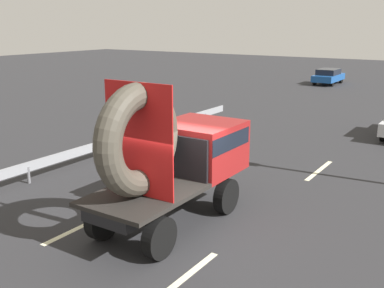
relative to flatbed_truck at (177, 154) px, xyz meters
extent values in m
plane|color=#28282B|center=(0.39, -0.42, -1.79)|extent=(120.00, 120.00, 0.00)
cylinder|color=black|center=(-0.85, 1.10, -1.31)|extent=(0.28, 0.96, 0.96)
cylinder|color=black|center=(0.85, 1.10, -1.31)|extent=(0.28, 0.96, 0.96)
cylinder|color=black|center=(-0.85, -1.88, -1.31)|extent=(0.28, 0.96, 0.96)
cylinder|color=black|center=(0.85, -1.88, -1.31)|extent=(0.28, 0.96, 0.96)
cube|color=black|center=(0.00, -0.30, -0.85)|extent=(1.30, 4.84, 0.25)
cube|color=maroon|center=(0.00, 1.10, -0.05)|extent=(2.00, 2.04, 1.35)
cube|color=black|center=(0.00, 1.05, 0.25)|extent=(2.02, 1.94, 0.44)
cube|color=black|center=(0.00, -1.32, -0.67)|extent=(2.00, 2.80, 0.10)
cube|color=black|center=(0.00, 0.03, -0.07)|extent=(1.80, 0.08, 1.10)
torus|color=#474238|center=(0.00, -1.47, 0.68)|extent=(0.61, 2.61, 2.61)
cube|color=red|center=(0.00, -1.47, 0.68)|extent=(1.90, 0.03, 2.61)
cylinder|color=black|center=(2.76, 11.76, -1.46)|extent=(0.22, 0.65, 0.65)
cube|color=gray|center=(-5.62, 5.04, -1.24)|extent=(0.06, 14.35, 0.32)
cylinder|color=slate|center=(-5.62, -0.34, -1.51)|extent=(0.10, 0.10, 0.55)
cylinder|color=slate|center=(-5.62, 3.25, -1.51)|extent=(0.10, 0.10, 0.55)
cylinder|color=slate|center=(-5.62, 6.84, -1.51)|extent=(0.10, 0.10, 0.55)
cylinder|color=slate|center=(-5.62, 10.42, -1.51)|extent=(0.10, 0.10, 0.55)
cube|color=beige|center=(-1.78, -1.85, -1.79)|extent=(0.16, 2.18, 0.01)
cube|color=beige|center=(-1.78, 5.42, -1.79)|extent=(0.16, 2.59, 0.01)
cube|color=beige|center=(1.78, -2.45, -1.79)|extent=(0.16, 2.79, 0.01)
cube|color=beige|center=(1.78, 6.12, -1.79)|extent=(0.16, 2.57, 0.01)
cylinder|color=black|center=(-6.03, 30.96, -1.49)|extent=(0.21, 0.60, 0.60)
cylinder|color=black|center=(-4.56, 30.96, -1.49)|extent=(0.21, 0.60, 0.60)
cylinder|color=black|center=(-6.03, 28.43, -1.49)|extent=(0.21, 0.60, 0.60)
cylinder|color=black|center=(-4.56, 28.43, -1.49)|extent=(0.21, 0.60, 0.60)
cube|color=#194C99|center=(-5.29, 29.69, -1.23)|extent=(1.70, 3.96, 0.52)
cube|color=black|center=(-5.29, 29.60, -0.73)|extent=(1.53, 2.22, 0.47)
camera|label=1|loc=(6.46, -9.08, 3.21)|focal=42.75mm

